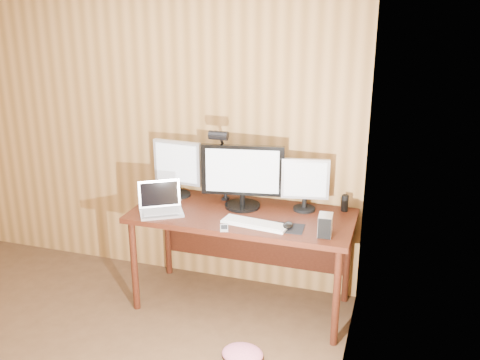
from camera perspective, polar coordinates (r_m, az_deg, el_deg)
The scene contains 13 objects.
desk at distance 3.97m, azimuth 0.53°, elevation -4.82°, with size 1.60×0.70×0.75m.
monitor_center at distance 3.89m, azimuth 0.27°, elevation 0.51°, with size 0.60×0.26×0.47m.
monitor_left at distance 4.15m, azimuth -6.68°, elevation 1.42°, with size 0.39×0.19×0.44m.
monitor_right at distance 3.87m, azimuth 6.97°, elevation -0.35°, with size 0.34×0.16×0.39m.
laptop at distance 3.91m, azimuth -8.47°, elevation -2.61°, with size 0.38×0.36×0.22m.
keyboard at distance 3.66m, azimuth 1.60°, elevation -4.67°, with size 0.47×0.20×0.02m.
mousepad at distance 3.63m, azimuth 5.12°, elevation -5.12°, with size 0.21×0.18×0.00m, color black.
mouse at distance 3.62m, azimuth 5.13°, elevation -4.82°, with size 0.07×0.11×0.04m, color black.
hard_drive at distance 3.53m, azimuth 9.07°, elevation -4.79°, with size 0.10×0.14×0.14m.
phone at distance 3.60m, azimuth -1.70°, elevation -5.13°, with size 0.09×0.12×0.01m.
speaker at distance 3.95m, azimuth 11.12°, elevation -2.43°, with size 0.05×0.05×0.12m, color black.
desk_lamp at distance 3.93m, azimuth -1.96°, elevation 2.68°, with size 0.14×0.20×0.61m.
fabric_pile at distance 3.62m, azimuth 0.27°, elevation -18.08°, with size 0.27×0.22×0.09m, color #BB5A72, non-canonical shape.
Camera 1 is at (1.99, -1.78, 2.21)m, focal length 40.00 mm.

